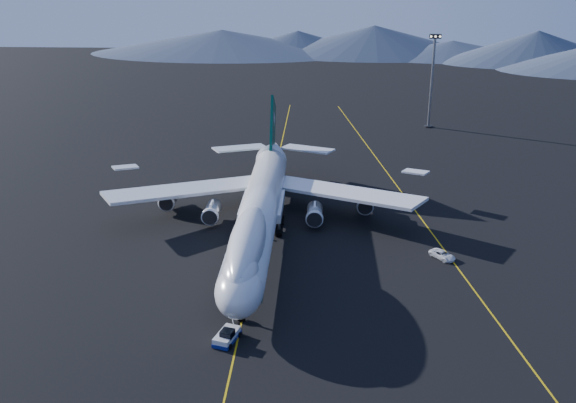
{
  "coord_description": "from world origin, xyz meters",
  "views": [
    {
      "loc": [
        10.2,
        -102.15,
        46.65
      ],
      "look_at": [
        4.76,
        3.87,
        6.0
      ],
      "focal_mm": 40.0,
      "sensor_mm": 36.0,
      "label": 1
    }
  ],
  "objects_px": {
    "service_van": "(442,255)",
    "boeing_747": "(259,210)",
    "floodlight_mast": "(432,81)",
    "pushback_tug": "(227,337)"
  },
  "relations": [
    {
      "from": "boeing_747",
      "to": "floodlight_mast",
      "type": "relative_size",
      "value": 2.73
    },
    {
      "from": "pushback_tug",
      "to": "floodlight_mast",
      "type": "bearing_deg",
      "value": 86.37
    },
    {
      "from": "boeing_747",
      "to": "service_van",
      "type": "bearing_deg",
      "value": -10.13
    },
    {
      "from": "pushback_tug",
      "to": "floodlight_mast",
      "type": "distance_m",
      "value": 122.62
    },
    {
      "from": "boeing_747",
      "to": "pushback_tug",
      "type": "distance_m",
      "value": 32.0
    },
    {
      "from": "boeing_747",
      "to": "pushback_tug",
      "type": "xyz_separation_m",
      "value": [
        -1.35,
        -31.54,
        -5.2
      ]
    },
    {
      "from": "service_van",
      "to": "boeing_747",
      "type": "bearing_deg",
      "value": 132.74
    },
    {
      "from": "floodlight_mast",
      "to": "service_van",
      "type": "bearing_deg",
      "value": -97.14
    },
    {
      "from": "boeing_747",
      "to": "service_van",
      "type": "distance_m",
      "value": 31.68
    },
    {
      "from": "boeing_747",
      "to": "floodlight_mast",
      "type": "xyz_separation_m",
      "value": [
        41.79,
        82.52,
        7.61
      ]
    }
  ]
}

